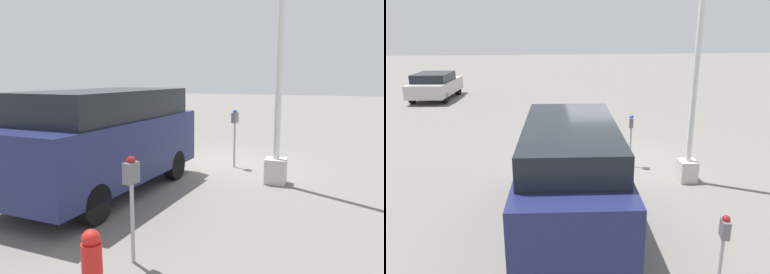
% 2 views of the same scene
% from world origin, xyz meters
% --- Properties ---
extents(ground_plane, '(80.00, 80.00, 0.00)m').
position_xyz_m(ground_plane, '(0.00, 0.00, 0.00)').
color(ground_plane, slate).
extents(parking_meter_near, '(0.22, 0.15, 1.49)m').
position_xyz_m(parking_meter_near, '(0.20, 0.50, 1.10)').
color(parking_meter_near, '#9E9EA3').
rests_on(parking_meter_near, ground).
extents(parking_meter_far, '(0.22, 0.15, 1.37)m').
position_xyz_m(parking_meter_far, '(5.56, 0.54, 1.01)').
color(parking_meter_far, '#9E9EA3').
rests_on(parking_meter_far, ground).
extents(lamp_post, '(0.44, 0.44, 6.29)m').
position_xyz_m(lamp_post, '(1.35, 1.71, 1.90)').
color(lamp_post, beige).
rests_on(lamp_post, ground).
extents(parked_van, '(4.74, 2.14, 2.05)m').
position_xyz_m(parked_van, '(3.18, -1.40, 1.12)').
color(parked_van, navy).
rests_on(parked_van, ground).
extents(car_distant, '(4.02, 2.11, 1.40)m').
position_xyz_m(car_distant, '(-10.51, -7.52, 0.74)').
color(car_distant, '#B7B2A8').
rests_on(car_distant, ground).
extents(fire_hydrant, '(0.21, 0.21, 0.83)m').
position_xyz_m(fire_hydrant, '(6.53, 0.63, 0.42)').
color(fire_hydrant, red).
rests_on(fire_hydrant, ground).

